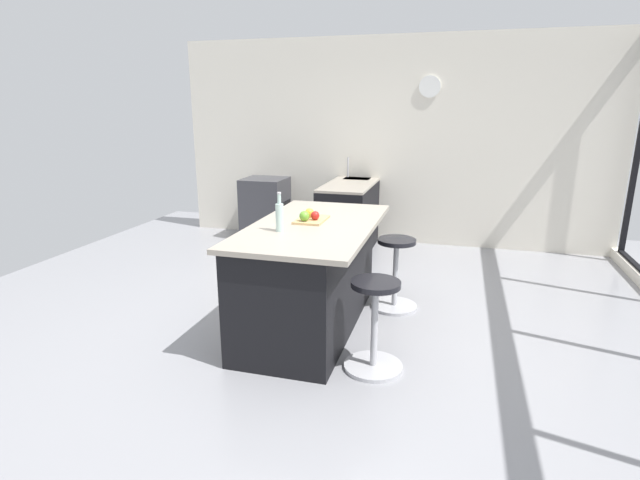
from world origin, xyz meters
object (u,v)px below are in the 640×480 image
at_px(kitchen_island, 309,275).
at_px(stool_by_window, 395,276).
at_px(cutting_board, 311,220).
at_px(apple_yellow, 309,213).
at_px(oven_range, 266,208).
at_px(stool_middle, 374,328).
at_px(apple_red, 315,215).
at_px(water_bottle, 280,216).
at_px(apple_green, 304,216).

relative_size(kitchen_island, stool_by_window, 2.72).
bearing_deg(cutting_board, apple_yellow, -146.81).
xyz_separation_m(oven_range, cutting_board, (2.60, 1.48, 0.51)).
xyz_separation_m(stool_middle, apple_red, (-0.64, -0.64, 0.67)).
bearing_deg(kitchen_island, water_bottle, -23.92).
bearing_deg(water_bottle, stool_by_window, 138.06).
relative_size(oven_range, apple_red, 11.61).
bearing_deg(oven_range, cutting_board, 29.70).
xyz_separation_m(cutting_board, apple_yellow, (-0.05, -0.03, 0.05)).
height_order(oven_range, kitchen_island, kitchen_island).
bearing_deg(stool_middle, apple_red, -135.26).
bearing_deg(apple_yellow, water_bottle, -12.61).
bearing_deg(apple_yellow, apple_red, 40.66).
relative_size(kitchen_island, apple_green, 21.74).
height_order(oven_range, stool_middle, oven_range).
height_order(stool_by_window, cutting_board, cutting_board).
bearing_deg(stool_by_window, apple_yellow, -57.95).
height_order(kitchen_island, stool_by_window, kitchen_island).
xyz_separation_m(apple_yellow, apple_green, (0.16, 0.00, 0.00)).
distance_m(stool_middle, apple_green, 1.14).
xyz_separation_m(cutting_board, apple_red, (0.04, 0.04, 0.05)).
height_order(stool_middle, apple_red, apple_red).
bearing_deg(stool_middle, cutting_board, -135.05).
bearing_deg(kitchen_island, apple_red, 143.77).
height_order(oven_range, cutting_board, cutting_board).
distance_m(oven_range, cutting_board, 3.04).
xyz_separation_m(stool_by_window, cutting_board, (0.50, -0.68, 0.62)).
height_order(stool_middle, water_bottle, water_bottle).
distance_m(oven_range, stool_by_window, 3.02).
height_order(kitchen_island, apple_yellow, apple_yellow).
bearing_deg(apple_yellow, stool_by_window, 122.05).
height_order(oven_range, apple_red, apple_red).
distance_m(apple_yellow, apple_red, 0.12).
bearing_deg(stool_middle, stool_by_window, 180.00).
bearing_deg(apple_green, apple_yellow, -178.76).
distance_m(stool_middle, apple_red, 1.13).
bearing_deg(apple_red, cutting_board, -131.77).
relative_size(cutting_board, apple_yellow, 4.60).
relative_size(stool_middle, apple_red, 9.13).
bearing_deg(water_bottle, kitchen_island, 156.08).
bearing_deg(apple_red, apple_green, -47.42).
bearing_deg(apple_red, stool_by_window, 130.13).
xyz_separation_m(kitchen_island, stool_by_window, (-0.59, 0.68, -0.15)).
relative_size(oven_range, apple_yellow, 11.21).
bearing_deg(apple_green, cutting_board, 164.65).
bearing_deg(stool_by_window, water_bottle, -41.94).
bearing_deg(cutting_board, water_bottle, -18.30).
bearing_deg(apple_green, water_bottle, -19.31).
relative_size(stool_middle, cutting_board, 1.92).
distance_m(oven_range, apple_red, 3.10).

